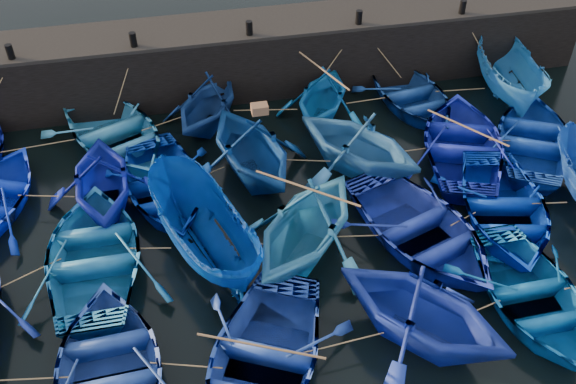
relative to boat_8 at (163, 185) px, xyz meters
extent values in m
plane|color=black|center=(3.62, -4.54, -0.52)|extent=(120.00, 120.00, 0.00)
cube|color=black|center=(3.62, 5.96, 0.73)|extent=(26.00, 2.50, 2.50)
cube|color=black|center=(3.62, 5.96, 2.04)|extent=(26.00, 2.50, 0.12)
cylinder|color=black|center=(-4.38, 5.06, 2.35)|extent=(0.24, 0.24, 0.50)
cylinder|color=black|center=(-0.38, 5.06, 2.35)|extent=(0.24, 0.24, 0.50)
cylinder|color=black|center=(3.62, 5.06, 2.35)|extent=(0.24, 0.24, 0.50)
cylinder|color=black|center=(7.62, 5.06, 2.35)|extent=(0.24, 0.24, 0.50)
cylinder|color=black|center=(11.62, 5.06, 2.35)|extent=(0.24, 0.24, 0.50)
imported|color=#2F83D2|center=(-1.43, 2.98, 0.06)|extent=(5.92, 6.71, 1.15)
imported|color=navy|center=(1.81, 3.54, 0.50)|extent=(4.85, 5.03, 2.03)
imported|color=blue|center=(5.83, 3.13, 0.47)|extent=(4.66, 4.87, 1.98)
imported|color=navy|center=(9.27, 3.20, -0.02)|extent=(4.13, 5.26, 0.99)
imported|color=blue|center=(12.93, 3.02, 0.46)|extent=(2.74, 5.31, 1.96)
imported|color=#0D1C9E|center=(-1.74, -0.03, 0.57)|extent=(3.74, 4.29, 2.18)
imported|color=#0630A3|center=(0.00, 0.00, 0.00)|extent=(4.27, 5.46, 1.04)
imported|color=navy|center=(2.84, 0.43, 0.70)|extent=(5.07, 5.51, 2.43)
imported|color=#26649C|center=(6.19, 0.01, 0.66)|extent=(5.84, 5.92, 2.36)
imported|color=#0F1CA4|center=(9.86, 0.00, 0.06)|extent=(5.63, 6.59, 1.16)
imported|color=#123DA6|center=(12.32, -0.20, 0.02)|extent=(5.75, 6.35, 1.08)
imported|color=#1B6CB3|center=(-2.00, -2.56, 0.05)|extent=(3.95, 5.49, 1.13)
imported|color=navy|center=(0.93, -2.78, 0.48)|extent=(3.56, 5.52, 2.00)
imported|color=#2F83CB|center=(3.69, -3.33, 0.72)|extent=(6.14, 6.19, 2.47)
imported|color=#1A2E9C|center=(6.97, -3.58, 0.05)|extent=(5.53, 6.48, 1.14)
imported|color=#032EC1|center=(9.70, -3.22, 0.02)|extent=(4.78, 5.89, 1.08)
imported|color=#214295|center=(-1.63, -6.38, 0.02)|extent=(3.92, 5.35, 1.08)
imported|color=#1F41B0|center=(1.79, -6.88, 0.03)|extent=(5.75, 6.42, 1.10)
imported|color=#172EA1|center=(5.71, -6.72, 0.67)|extent=(5.95, 5.98, 2.39)
imported|color=#0A5EAC|center=(8.90, -6.40, -0.01)|extent=(3.54, 4.91, 1.01)
cube|color=brown|center=(3.14, 0.43, 2.05)|extent=(0.50, 0.36, 0.28)
cylinder|color=tan|center=(-3.76, 2.85, 0.03)|extent=(2.86, 0.30, 0.04)
cylinder|color=tan|center=(0.19, 3.26, 0.03)|extent=(1.46, 0.59, 0.04)
cylinder|color=tan|center=(3.82, 3.34, 0.03)|extent=(2.23, 0.44, 0.04)
cylinder|color=tan|center=(7.55, 3.17, 0.03)|extent=(1.64, 0.10, 0.04)
cylinder|color=tan|center=(11.10, 3.11, 0.03)|extent=(1.87, 0.22, 0.04)
cylinder|color=tan|center=(-3.46, 0.18, 0.03)|extent=(1.66, 0.46, 0.04)
cylinder|color=tan|center=(-0.87, -0.01, 0.03)|extent=(0.11, 0.07, 0.04)
cylinder|color=tan|center=(1.42, 0.21, 0.03)|extent=(1.05, 0.46, 0.04)
cylinder|color=tan|center=(4.51, 0.22, 0.03)|extent=(1.57, 0.46, 0.04)
cylinder|color=tan|center=(8.03, 0.00, 0.03)|extent=(1.87, 0.04, 0.04)
cylinder|color=tan|center=(11.09, -0.10, 0.03)|extent=(0.67, 0.23, 0.04)
cylinder|color=tan|center=(-3.75, -2.97, 0.03)|extent=(1.71, 0.84, 0.04)
cylinder|color=tan|center=(-0.54, -2.67, 0.03)|extent=(1.13, 0.26, 0.04)
cylinder|color=tan|center=(2.31, -3.05, 0.03)|extent=(0.98, 0.58, 0.04)
cylinder|color=tan|center=(5.33, -3.45, 0.03)|extent=(1.49, 0.29, 0.04)
cylinder|color=tan|center=(8.33, -3.40, 0.03)|extent=(0.94, 0.39, 0.04)
cylinder|color=tan|center=(11.11, -3.30, 0.03)|extent=(1.04, 0.20, 0.04)
cylinder|color=tan|center=(-3.63, -6.20, 0.03)|extent=(2.21, 0.39, 0.04)
cylinder|color=tan|center=(0.08, -6.63, 0.03)|extent=(1.63, 0.53, 0.04)
cylinder|color=tan|center=(3.75, -6.80, 0.03)|extent=(2.13, 0.19, 0.04)
cylinder|color=tan|center=(7.31, -6.56, 0.03)|extent=(1.40, 0.36, 0.04)
cylinder|color=tan|center=(-0.91, 4.57, 1.07)|extent=(1.10, 0.82, 2.09)
cylinder|color=tan|center=(2.71, 4.85, 1.07)|extent=(1.84, 0.26, 2.09)
cylinder|color=tan|center=(6.72, 4.64, 1.07)|extent=(1.83, 0.67, 2.09)
cylinder|color=tan|center=(8.44, 4.68, 1.07)|extent=(1.69, 0.60, 2.09)
cylinder|color=tan|center=(12.27, 4.59, 1.07)|extent=(1.35, 0.79, 2.09)
cylinder|color=#99724C|center=(5.83, 3.13, 1.49)|extent=(1.08, 2.84, 0.06)
cylinder|color=#99724C|center=(9.86, 0.00, 0.67)|extent=(1.77, 2.49, 0.06)
cylinder|color=#99724C|center=(3.69, -3.33, 1.98)|extent=(2.34, 1.97, 0.06)
cylinder|color=#99724C|center=(1.79, -6.88, 0.61)|extent=(2.74, 1.32, 0.06)
camera|label=1|loc=(0.56, -15.44, 12.69)|focal=40.00mm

